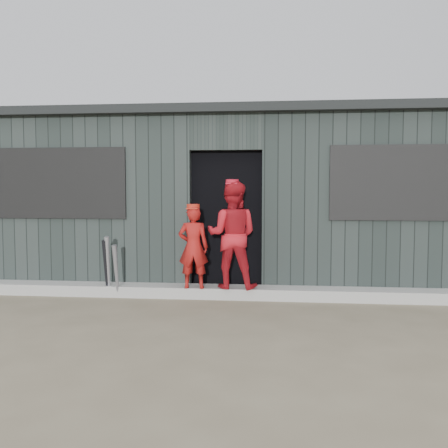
# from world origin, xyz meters

# --- Properties ---
(ground) EXTENTS (80.00, 80.00, 0.00)m
(ground) POSITION_xyz_m (0.00, 0.00, 0.00)
(ground) COLOR brown
(ground) RESTS_ON ground
(curb) EXTENTS (8.00, 0.36, 0.15)m
(curb) POSITION_xyz_m (0.00, 1.82, 0.07)
(curb) COLOR #969591
(curb) RESTS_ON ground
(bat_left) EXTENTS (0.10, 0.23, 0.84)m
(bat_left) POSITION_xyz_m (-1.56, 1.67, 0.42)
(bat_left) COLOR #9C9CA4
(bat_left) RESTS_ON ground
(bat_mid) EXTENTS (0.08, 0.18, 0.73)m
(bat_mid) POSITION_xyz_m (-1.43, 1.62, 0.37)
(bat_mid) COLOR gray
(bat_mid) RESTS_ON ground
(bat_right) EXTENTS (0.09, 0.22, 0.79)m
(bat_right) POSITION_xyz_m (-1.59, 1.67, 0.39)
(bat_right) COLOR black
(bat_right) RESTS_ON ground
(player_red_left) EXTENTS (0.41, 0.29, 1.09)m
(player_red_left) POSITION_xyz_m (-0.39, 1.67, 0.70)
(player_red_left) COLOR maroon
(player_red_left) RESTS_ON curb
(player_red_right) EXTENTS (0.73, 0.59, 1.42)m
(player_red_right) POSITION_xyz_m (0.11, 1.74, 0.86)
(player_red_right) COLOR red
(player_red_right) RESTS_ON curb
(player_grey_back) EXTENTS (0.60, 0.43, 1.13)m
(player_grey_back) POSITION_xyz_m (0.24, 2.33, 0.57)
(player_grey_back) COLOR silver
(player_grey_back) RESTS_ON ground
(dugout) EXTENTS (8.30, 3.30, 2.62)m
(dugout) POSITION_xyz_m (-0.00, 3.50, 1.29)
(dugout) COLOR black
(dugout) RESTS_ON ground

